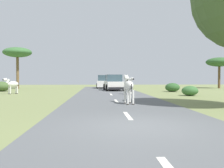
# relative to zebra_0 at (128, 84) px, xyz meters

# --- Properties ---
(ground_plane) EXTENTS (90.00, 90.00, 0.00)m
(ground_plane) POSITION_rel_zebra_0_xyz_m (-1.34, -14.04, -0.94)
(ground_plane) COLOR olive
(road) EXTENTS (6.00, 64.00, 0.05)m
(road) POSITION_rel_zebra_0_xyz_m (-1.45, -14.04, -0.91)
(road) COLOR #56595B
(road) RESTS_ON ground_plane
(lane_markings) EXTENTS (0.16, 56.00, 0.01)m
(lane_markings) POSITION_rel_zebra_0_xyz_m (-1.45, -15.04, -0.88)
(lane_markings) COLOR silver
(lane_markings) RESTS_ON road
(zebra_0) EXTENTS (0.86, 1.49, 1.49)m
(zebra_0) POSITION_rel_zebra_0_xyz_m (0.00, 0.00, 0.00)
(zebra_0) COLOR silver
(zebra_0) RESTS_ON road
(zebra_1) EXTENTS (0.56, 1.72, 1.62)m
(zebra_1) POSITION_rel_zebra_0_xyz_m (-0.90, -7.75, 0.08)
(zebra_1) COLOR silver
(zebra_1) RESTS_ON road
(zebra_2) EXTENTS (1.21, 1.26, 1.46)m
(zebra_2) POSITION_rel_zebra_0_xyz_m (-10.19, 1.82, -0.06)
(zebra_2) COLOR silver
(zebra_2) RESTS_ON ground_plane
(car_0) EXTENTS (2.23, 4.44, 1.74)m
(car_0) POSITION_rel_zebra_0_xyz_m (-1.65, 13.12, -0.09)
(car_0) COLOR white
(car_0) RESTS_ON road
(car_1) EXTENTS (2.26, 4.46, 1.74)m
(car_1) POSITION_rel_zebra_0_xyz_m (-0.80, 6.94, -0.09)
(car_1) COLOR white
(car_1) RESTS_ON road
(tree_2) EXTENTS (3.65, 3.65, 5.37)m
(tree_2) POSITION_rel_zebra_0_xyz_m (-12.96, 12.50, 3.72)
(tree_2) COLOR brown
(tree_2) RESTS_ON ground_plane
(tree_3) EXTENTS (3.53, 3.53, 4.18)m
(tree_3) POSITION_rel_zebra_0_xyz_m (13.90, 12.51, 2.59)
(tree_3) COLOR brown
(tree_3) RESTS_ON ground_plane
(bush_0) EXTENTS (1.75, 1.57, 1.05)m
(bush_0) POSITION_rel_zebra_0_xyz_m (-12.74, 6.29, -0.41)
(bush_0) COLOR #425B2D
(bush_0) RESTS_ON ground_plane
(bush_1) EXTENTS (1.50, 1.35, 0.90)m
(bush_1) POSITION_rel_zebra_0_xyz_m (5.14, 4.61, -0.49)
(bush_1) COLOR #2D5628
(bush_1) RESTS_ON ground_plane
(bush_2) EXTENTS (1.33, 1.19, 0.80)m
(bush_2) POSITION_rel_zebra_0_xyz_m (4.87, -1.20, -0.54)
(bush_2) COLOR #386633
(bush_2) RESTS_ON ground_plane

